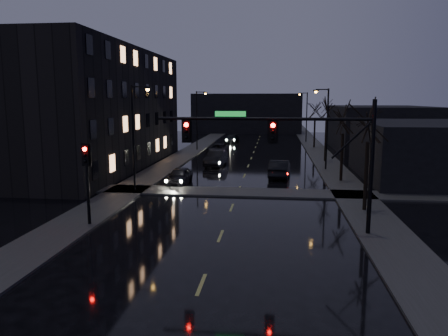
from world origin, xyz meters
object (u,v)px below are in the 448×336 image
(oncoming_car_c, at_px, (218,149))
(lead_car, at_px, (280,169))
(oncoming_car_d, at_px, (232,139))
(oncoming_car_b, at_px, (216,158))
(oncoming_car_a, at_px, (180,176))

(oncoming_car_c, height_order, lead_car, lead_car)
(oncoming_car_d, bearing_deg, oncoming_car_b, -80.40)
(oncoming_car_b, height_order, lead_car, same)
(oncoming_car_c, bearing_deg, lead_car, -58.38)
(lead_car, bearing_deg, oncoming_car_a, 31.25)
(oncoming_car_d, height_order, lead_car, lead_car)
(oncoming_car_d, relative_size, lead_car, 0.92)
(oncoming_car_b, distance_m, lead_car, 8.97)
(oncoming_car_c, relative_size, oncoming_car_d, 1.12)
(oncoming_car_a, relative_size, oncoming_car_c, 0.81)
(oncoming_car_d, distance_m, lead_car, 31.56)
(lead_car, bearing_deg, oncoming_car_b, -37.87)
(lead_car, bearing_deg, oncoming_car_d, -71.62)
(oncoming_car_b, xyz_separation_m, oncoming_car_d, (-0.77, 24.60, -0.15))
(oncoming_car_a, bearing_deg, lead_car, 28.35)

